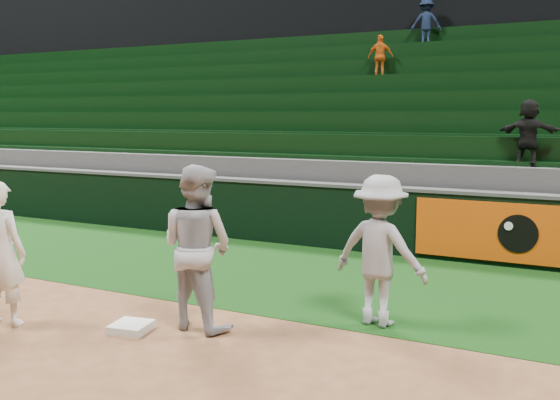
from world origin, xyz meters
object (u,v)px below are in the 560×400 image
object	(u,v)px
first_baseman	(0,253)
baserunner	(197,247)
base_coach	(380,251)
first_base	(131,327)

from	to	relation	value
first_baseman	baserunner	xyz separation A→B (m)	(2.17, 1.01, 0.10)
first_baseman	baserunner	size ratio (longest dim) A/B	0.90
baserunner	base_coach	bearing A→B (deg)	-145.38
first_base	base_coach	distance (m)	3.11
first_base	baserunner	bearing A→B (deg)	38.06
first_base	baserunner	size ratio (longest dim) A/B	0.22
first_baseman	base_coach	size ratio (longest dim) A/B	0.97
first_base	baserunner	distance (m)	1.23
base_coach	baserunner	bearing A→B (deg)	37.70
first_baseman	base_coach	bearing A→B (deg)	-169.50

